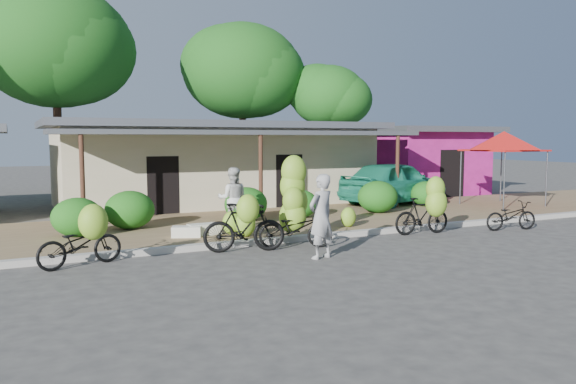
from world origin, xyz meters
The scene contains 28 objects.
ground centered at (0.00, 0.00, 0.00)m, with size 100.00×100.00×0.00m, color #3D3B39.
sidewalk centered at (0.00, 5.00, 0.06)m, with size 60.00×6.00×0.12m, color olive.
curb centered at (0.00, 2.00, 0.07)m, with size 60.00×0.25×0.15m, color #A8A399.
shop_main centered at (0.00, 10.93, 1.72)m, with size 13.00×8.50×3.35m.
shop_pink centered at (10.50, 10.99, 1.67)m, with size 6.00×6.00×3.25m.
tree_far_center centered at (-5.69, 16.11, 6.83)m, with size 6.70×6.70×9.41m.
tree_center_right centered at (3.31, 16.61, 6.29)m, with size 6.17×6.13×8.63m.
tree_near_right centered at (7.31, 14.61, 5.01)m, with size 4.15×3.95×6.56m.
hedge_0 centered at (-5.92, 4.61, 0.64)m, with size 1.32×1.19×1.03m, color #144E12.
hedge_1 centered at (-4.44, 5.29, 0.67)m, with size 1.41×1.27×1.10m, color #144E12.
hedge_2 centered at (-0.87, 5.27, 0.65)m, with size 1.37×1.23×1.07m, color #144E12.
hedge_3 centered at (1.01, 5.18, 0.58)m, with size 1.17×1.05×0.91m, color #144E12.
hedge_4 centered at (3.99, 5.07, 0.68)m, with size 1.43×1.29×1.11m, color #144E12.
hedge_5 centered at (6.81, 5.87, 0.60)m, with size 1.22×1.10×0.95m, color #144E12.
red_canopy centered at (9.61, 4.76, 2.61)m, with size 3.50×3.50×2.86m.
bike_far_left centered at (-6.16, 1.32, 0.57)m, with size 1.95×1.46×1.39m.
bike_left centered at (-2.52, 1.26, 0.65)m, with size 2.03×1.36×1.45m.
bike_center centered at (-1.07, 1.51, 0.91)m, with size 1.93×1.46×2.28m.
bike_right centered at (2.90, 1.22, 0.71)m, with size 1.78×1.23×1.68m.
bike_far_right centered at (5.73, 0.81, 0.43)m, with size 1.72×0.89×0.86m.
loose_banana_a centered at (-1.97, 2.60, 0.46)m, with size 0.55×0.46×0.68m, color #92B02C.
loose_banana_b centered at (-2.18, 3.03, 0.45)m, with size 0.52×0.44×0.65m, color #92B02C.
loose_banana_c centered at (1.36, 2.82, 0.41)m, with size 0.46×0.39×0.58m, color #92B02C.
sack_near centered at (-2.84, 3.38, 0.27)m, with size 0.85×0.40×0.30m, color silver.
sack_far centered at (-3.37, 3.27, 0.26)m, with size 0.75×0.38×0.28m, color silver.
vendor centered at (-1.23, -0.12, 0.96)m, with size 0.70×0.46×1.91m, color gray.
bystander centered at (-1.84, 3.87, 1.00)m, with size 0.86×0.67×1.77m, color beige.
teal_van centered at (6.15, 7.00, 0.97)m, with size 2.02×5.02×1.71m, color #1C8061.
Camera 1 is at (-7.41, -10.97, 2.69)m, focal length 35.00 mm.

